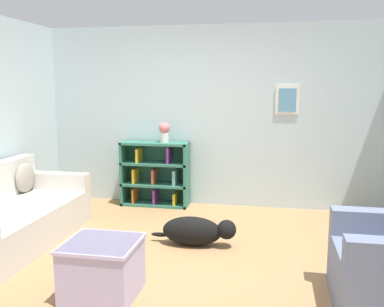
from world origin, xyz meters
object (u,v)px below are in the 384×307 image
(bookshelf, at_px, (156,174))
(coffee_table, at_px, (102,267))
(couch, at_px, (7,218))
(dog, at_px, (196,231))
(vase, at_px, (164,131))

(bookshelf, relative_size, coffee_table, 1.64)
(couch, xyz_separation_m, bookshelf, (1.17, 1.87, 0.16))
(bookshelf, xyz_separation_m, dog, (0.88, -1.51, -0.29))
(coffee_table, bearing_deg, couch, 148.74)
(couch, relative_size, coffee_table, 3.37)
(coffee_table, bearing_deg, dog, 66.01)
(coffee_table, bearing_deg, vase, 93.61)
(dog, height_order, vase, vase)
(coffee_table, relative_size, vase, 2.09)
(dog, xyz_separation_m, vase, (-0.74, 1.48, 0.93))
(dog, distance_m, vase, 1.90)
(dog, relative_size, vase, 3.37)
(couch, distance_m, bookshelf, 2.21)
(couch, xyz_separation_m, coffee_table, (1.49, -0.91, -0.05))
(couch, height_order, vase, vase)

